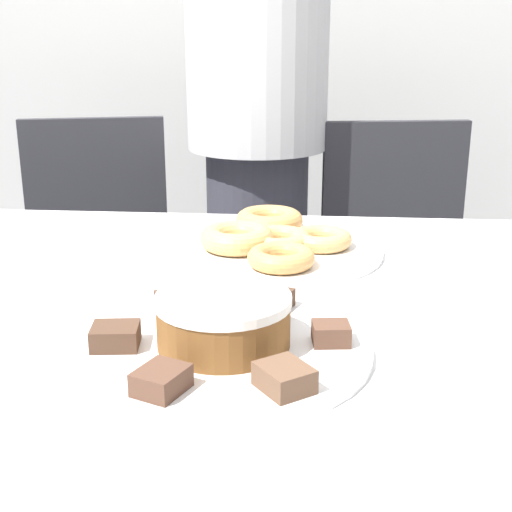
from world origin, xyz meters
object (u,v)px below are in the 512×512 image
plate_donuts (278,250)px  plate_cake (224,348)px  office_chair_left (101,297)px  person_standing (257,129)px  frosted_cake (224,320)px  office_chair_right (402,306)px

plate_donuts → plate_cake: bearing=-96.5°
office_chair_left → plate_donuts: size_ratio=2.48×
person_standing → frosted_cake: person_standing is taller
office_chair_left → plate_cake: 1.16m
plate_cake → plate_donuts: 0.41m
office_chair_left → frosted_cake: 1.17m
office_chair_right → office_chair_left: bearing=171.0°
office_chair_right → frosted_cake: size_ratio=5.48×
plate_cake → frosted_cake: bearing=90.0°
office_chair_left → plate_cake: bearing=-78.9°
plate_cake → person_standing: bearing=92.5°
office_chair_left → person_standing: bearing=4.2°
office_chair_right → plate_donuts: 0.75m
frosted_cake → plate_donuts: bearing=83.5°
plate_donuts → frosted_cake: (-0.05, -0.41, 0.04)m
person_standing → frosted_cake: size_ratio=10.16×
person_standing → plate_cake: bearing=-87.5°
office_chair_left → plate_cake: size_ratio=2.49×
office_chair_right → plate_donuts: office_chair_right is taller
office_chair_right → person_standing: bearing=151.6°
person_standing → office_chair_right: person_standing is taller
plate_donuts → frosted_cake: size_ratio=2.21×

